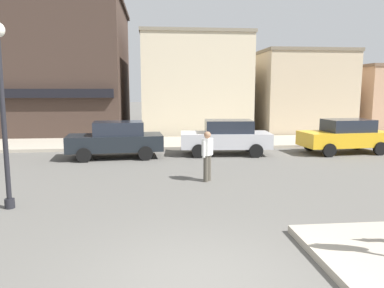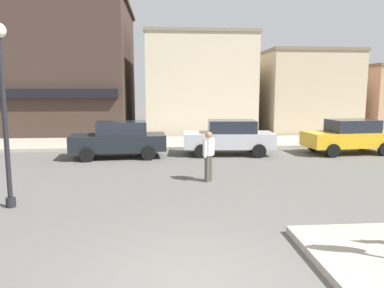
{
  "view_description": "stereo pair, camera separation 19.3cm",
  "coord_description": "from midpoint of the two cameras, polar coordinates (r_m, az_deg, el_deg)",
  "views": [
    {
      "loc": [
        -0.65,
        -5.24,
        2.95
      ],
      "look_at": [
        0.34,
        4.5,
        1.5
      ],
      "focal_mm": 35.0,
      "sensor_mm": 36.0,
      "label": 1
    },
    {
      "loc": [
        -0.46,
        -5.26,
        2.95
      ],
      "look_at": [
        0.34,
        4.5,
        1.5
      ],
      "focal_mm": 35.0,
      "sensor_mm": 36.0,
      "label": 2
    }
  ],
  "objects": [
    {
      "name": "lamp_post",
      "position": [
        10.12,
        -26.43,
        7.6
      ],
      "size": [
        0.36,
        0.36,
        4.54
      ],
      "color": "black",
      "rests_on": "ground"
    },
    {
      "name": "parked_car_nearest",
      "position": [
        16.39,
        -10.71,
        0.77
      ],
      "size": [
        4.12,
        2.12,
        1.56
      ],
      "color": "black",
      "rests_on": "ground"
    },
    {
      "name": "building_storefront_left_mid",
      "position": [
        27.05,
        16.63,
        7.57
      ],
      "size": [
        5.85,
        6.4,
        5.43
      ],
      "color": "tan",
      "rests_on": "ground"
    },
    {
      "name": "kerb_far",
      "position": [
        20.11,
        -3.04,
        0.18
      ],
      "size": [
        80.0,
        4.0,
        0.15
      ],
      "primitive_type": "cube",
      "color": "#A89E8C",
      "rests_on": "ground"
    },
    {
      "name": "parked_car_third",
      "position": [
        18.61,
        23.16,
        1.13
      ],
      "size": [
        4.13,
        2.13,
        1.56
      ],
      "color": "gold",
      "rests_on": "ground"
    },
    {
      "name": "building_corner_shop",
      "position": [
        27.79,
        -20.36,
        10.72
      ],
      "size": [
        10.8,
        10.25,
        8.63
      ],
      "color": "#3D2D26",
      "rests_on": "ground"
    },
    {
      "name": "parked_car_second",
      "position": [
        16.91,
        6.01,
        1.1
      ],
      "size": [
        4.11,
        2.09,
        1.56
      ],
      "color": "#B7B7BC",
      "rests_on": "ground"
    },
    {
      "name": "ground_plane",
      "position": [
        6.05,
        1.3,
        -20.76
      ],
      "size": [
        160.0,
        160.0,
        0.0
      ],
      "primitive_type": "plane",
      "color": "#5B5954"
    },
    {
      "name": "building_storefront_left_near",
      "position": [
        26.32,
        1.03,
        9.08
      ],
      "size": [
        7.02,
        7.48,
        6.51
      ],
      "color": "beige",
      "rests_on": "ground"
    },
    {
      "name": "pedestrian_crossing_near",
      "position": [
        11.95,
        3.0,
        -1.63
      ],
      "size": [
        0.4,
        0.49,
        1.61
      ],
      "color": "#4C473D",
      "rests_on": "ground"
    }
  ]
}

